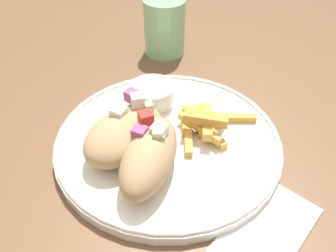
{
  "coord_description": "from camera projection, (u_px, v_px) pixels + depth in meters",
  "views": [
    {
      "loc": [
        -0.19,
        -0.27,
        1.1
      ],
      "look_at": [
        0.02,
        -0.01,
        0.81
      ],
      "focal_mm": 35.0,
      "sensor_mm": 36.0,
      "label": 1
    }
  ],
  "objects": [
    {
      "name": "plate",
      "position": [
        168.0,
        139.0,
        0.46
      ],
      "size": [
        0.31,
        0.31,
        0.02
      ],
      "color": "white",
      "rests_on": "table"
    },
    {
      "name": "fries_pile",
      "position": [
        204.0,
        123.0,
        0.46
      ],
      "size": [
        0.13,
        0.1,
        0.04
      ],
      "color": "gold",
      "rests_on": "plate"
    },
    {
      "name": "sauce_ramekin",
      "position": [
        152.0,
        93.0,
        0.5
      ],
      "size": [
        0.07,
        0.07,
        0.03
      ],
      "color": "white",
      "rests_on": "plate"
    },
    {
      "name": "pita_sandwich_far",
      "position": [
        125.0,
        133.0,
        0.42
      ],
      "size": [
        0.14,
        0.11,
        0.06
      ],
      "rotation": [
        0.0,
        0.0,
        0.27
      ],
      "color": "tan",
      "rests_on": "plate"
    },
    {
      "name": "pita_sandwich_near",
      "position": [
        149.0,
        155.0,
        0.39
      ],
      "size": [
        0.14,
        0.13,
        0.07
      ],
      "rotation": [
        0.0,
        0.0,
        0.62
      ],
      "color": "tan",
      "rests_on": "plate"
    },
    {
      "name": "water_glass",
      "position": [
        165.0,
        30.0,
        0.63
      ],
      "size": [
        0.08,
        0.08,
        0.11
      ],
      "color": "#8CCC93",
      "rests_on": "table"
    },
    {
      "name": "table",
      "position": [
        151.0,
        176.0,
        0.5
      ],
      "size": [
        1.54,
        1.54,
        0.78
      ],
      "color": "brown",
      "rests_on": "ground_plane"
    },
    {
      "name": "napkin",
      "position": [
        267.0,
        230.0,
        0.36
      ],
      "size": [
        0.14,
        0.09,
        0.0
      ],
      "rotation": [
        0.0,
        0.0,
        0.15
      ],
      "color": "white",
      "rests_on": "table"
    }
  ]
}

